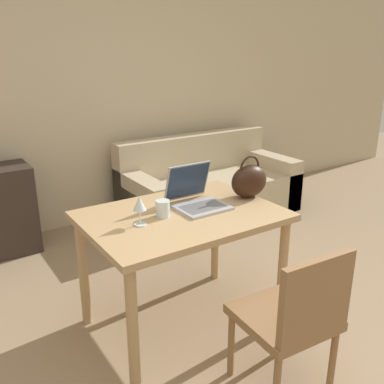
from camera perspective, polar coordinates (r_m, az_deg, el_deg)
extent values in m
cube|color=beige|center=(4.26, -16.38, 13.11)|extent=(10.00, 0.06, 2.70)
cube|color=tan|center=(2.57, -1.33, -3.24)|extent=(1.16, 0.83, 0.04)
cylinder|color=tan|center=(2.27, -7.90, -17.92)|extent=(0.06, 0.06, 0.73)
cylinder|color=tan|center=(2.79, 11.95, -10.60)|extent=(0.06, 0.06, 0.73)
cylinder|color=tan|center=(2.83, -14.30, -10.35)|extent=(0.06, 0.06, 0.73)
cylinder|color=tan|center=(3.27, 3.13, -5.68)|extent=(0.06, 0.06, 0.73)
cube|color=olive|center=(2.31, 12.07, -15.96)|extent=(0.47, 0.47, 0.05)
cube|color=olive|center=(2.07, 16.24, -13.41)|extent=(0.42, 0.07, 0.39)
cylinder|color=olive|center=(2.46, 5.24, -19.56)|extent=(0.04, 0.04, 0.40)
cylinder|color=olive|center=(2.65, 12.11, -16.75)|extent=(0.04, 0.04, 0.40)
cylinder|color=olive|center=(2.45, 18.22, -20.72)|extent=(0.04, 0.04, 0.40)
cube|color=#C1B293|center=(4.54, 2.52, -0.59)|extent=(1.83, 0.87, 0.42)
cube|color=#C1B293|center=(4.69, 0.17, 5.28)|extent=(1.83, 0.20, 0.40)
cube|color=#C1B293|center=(4.12, -6.71, -1.76)|extent=(0.20, 0.87, 0.56)
cube|color=#C1B293|center=(5.02, 10.10, 1.89)|extent=(0.20, 0.87, 0.56)
cube|color=#ADADB2|center=(2.63, 1.40, -2.07)|extent=(0.31, 0.25, 0.02)
cube|color=slate|center=(2.62, 1.48, -1.94)|extent=(0.26, 0.16, 0.00)
cube|color=#ADADB2|center=(2.72, -0.63, 1.46)|extent=(0.31, 0.08, 0.24)
cube|color=#23334C|center=(2.72, -0.54, 1.47)|extent=(0.29, 0.07, 0.22)
cylinder|color=silver|center=(2.50, -3.93, -2.22)|extent=(0.08, 0.08, 0.10)
cylinder|color=silver|center=(2.42, -6.90, -4.30)|extent=(0.07, 0.07, 0.01)
cylinder|color=silver|center=(2.40, -6.94, -3.32)|extent=(0.01, 0.01, 0.08)
cone|color=silver|center=(2.37, -7.02, -1.51)|extent=(0.07, 0.07, 0.08)
ellipsoid|color=black|center=(2.83, 7.62, 1.44)|extent=(0.27, 0.17, 0.22)
torus|color=black|center=(2.80, 7.70, 3.24)|extent=(0.16, 0.01, 0.16)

